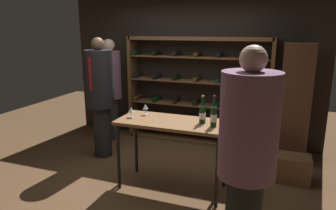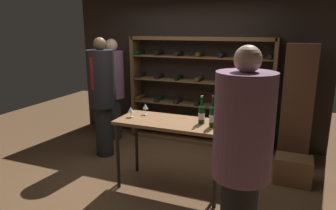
{
  "view_description": "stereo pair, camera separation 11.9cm",
  "coord_description": "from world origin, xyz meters",
  "px_view_note": "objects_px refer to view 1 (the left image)",
  "views": [
    {
      "loc": [
        1.57,
        -3.65,
        2.06
      ],
      "look_at": [
        0.17,
        0.16,
        1.04
      ],
      "focal_mm": 32.92,
      "sensor_mm": 36.0,
      "label": 1
    },
    {
      "loc": [
        1.68,
        -3.6,
        2.06
      ],
      "look_at": [
        0.17,
        0.16,
        1.04
      ],
      "focal_mm": 32.92,
      "sensor_mm": 36.0,
      "label": 2
    }
  ],
  "objects_px": {
    "wine_bottle_green_slim": "(203,114)",
    "wine_glass_stemmed_right": "(131,110)",
    "wine_crate": "(292,168)",
    "person_guest_plum_blouse": "(100,93)",
    "person_host_in_suit": "(110,85)",
    "wine_glass_stemmed_center": "(145,107)",
    "wine_rack": "(196,91)",
    "person_bystander_dark_jacket": "(247,150)",
    "tasting_table": "(172,128)",
    "display_cabinet": "(295,105)",
    "wine_bottle_gold_foil": "(214,116)"
  },
  "relations": [
    {
      "from": "wine_bottle_green_slim",
      "to": "wine_glass_stemmed_right",
      "type": "bearing_deg",
      "value": -175.14
    },
    {
      "from": "wine_crate",
      "to": "person_guest_plum_blouse",
      "type": "bearing_deg",
      "value": -177.33
    },
    {
      "from": "person_host_in_suit",
      "to": "wine_crate",
      "type": "distance_m",
      "value": 3.36
    },
    {
      "from": "wine_crate",
      "to": "wine_glass_stemmed_center",
      "type": "xyz_separation_m",
      "value": [
        -1.93,
        -0.6,
        0.84
      ]
    },
    {
      "from": "wine_rack",
      "to": "person_bystander_dark_jacket",
      "type": "xyz_separation_m",
      "value": [
        1.2,
        -2.76,
        0.1
      ]
    },
    {
      "from": "tasting_table",
      "to": "wine_glass_stemmed_center",
      "type": "bearing_deg",
      "value": 161.25
    },
    {
      "from": "wine_rack",
      "to": "display_cabinet",
      "type": "bearing_deg",
      "value": -11.39
    },
    {
      "from": "wine_bottle_green_slim",
      "to": "wine_glass_stemmed_right",
      "type": "height_order",
      "value": "wine_bottle_green_slim"
    },
    {
      "from": "wine_crate",
      "to": "wine_glass_stemmed_center",
      "type": "height_order",
      "value": "wine_glass_stemmed_center"
    },
    {
      "from": "display_cabinet",
      "to": "wine_glass_stemmed_right",
      "type": "xyz_separation_m",
      "value": [
        -2.03,
        -1.46,
        0.09
      ]
    },
    {
      "from": "wine_bottle_gold_foil",
      "to": "person_guest_plum_blouse",
      "type": "bearing_deg",
      "value": 161.53
    },
    {
      "from": "wine_glass_stemmed_center",
      "to": "wine_rack",
      "type": "bearing_deg",
      "value": 80.72
    },
    {
      "from": "wine_bottle_green_slim",
      "to": "person_bystander_dark_jacket",
      "type": "bearing_deg",
      "value": -58.29
    },
    {
      "from": "wine_bottle_gold_foil",
      "to": "wine_glass_stemmed_center",
      "type": "bearing_deg",
      "value": 168.61
    },
    {
      "from": "wine_crate",
      "to": "display_cabinet",
      "type": "xyz_separation_m",
      "value": [
        -0.02,
        0.68,
        0.74
      ]
    },
    {
      "from": "person_bystander_dark_jacket",
      "to": "display_cabinet",
      "type": "distance_m",
      "value": 2.48
    },
    {
      "from": "wine_crate",
      "to": "wine_bottle_gold_foil",
      "type": "relative_size",
      "value": 1.27
    },
    {
      "from": "wine_crate",
      "to": "wine_bottle_green_slim",
      "type": "xyz_separation_m",
      "value": [
        -1.11,
        -0.7,
        0.86
      ]
    },
    {
      "from": "person_bystander_dark_jacket",
      "to": "wine_glass_stemmed_right",
      "type": "relative_size",
      "value": 14.28
    },
    {
      "from": "person_guest_plum_blouse",
      "to": "tasting_table",
      "type": "bearing_deg",
      "value": -27.25
    },
    {
      "from": "wine_bottle_gold_foil",
      "to": "wine_glass_stemmed_center",
      "type": "height_order",
      "value": "wine_bottle_gold_foil"
    },
    {
      "from": "person_guest_plum_blouse",
      "to": "wine_crate",
      "type": "bearing_deg",
      "value": -1.51
    },
    {
      "from": "person_host_in_suit",
      "to": "wine_bottle_gold_foil",
      "type": "relative_size",
      "value": 4.95
    },
    {
      "from": "tasting_table",
      "to": "wine_crate",
      "type": "relative_size",
      "value": 2.89
    },
    {
      "from": "person_guest_plum_blouse",
      "to": "display_cabinet",
      "type": "height_order",
      "value": "person_guest_plum_blouse"
    },
    {
      "from": "person_guest_plum_blouse",
      "to": "wine_glass_stemmed_center",
      "type": "relative_size",
      "value": 12.92
    },
    {
      "from": "wine_crate",
      "to": "wine_bottle_gold_foil",
      "type": "height_order",
      "value": "wine_bottle_gold_foil"
    },
    {
      "from": "tasting_table",
      "to": "wine_crate",
      "type": "distance_m",
      "value": 1.79
    },
    {
      "from": "tasting_table",
      "to": "wine_glass_stemmed_right",
      "type": "distance_m",
      "value": 0.59
    },
    {
      "from": "wine_rack",
      "to": "wine_bottle_green_slim",
      "type": "distance_m",
      "value": 1.8
    },
    {
      "from": "wine_rack",
      "to": "wine_bottle_gold_foil",
      "type": "height_order",
      "value": "wine_rack"
    },
    {
      "from": "person_host_in_suit",
      "to": "wine_glass_stemmed_center",
      "type": "distance_m",
      "value": 1.76
    },
    {
      "from": "person_host_in_suit",
      "to": "wine_glass_stemmed_right",
      "type": "bearing_deg",
      "value": 166.99
    },
    {
      "from": "person_guest_plum_blouse",
      "to": "display_cabinet",
      "type": "relative_size",
      "value": 1.04
    },
    {
      "from": "display_cabinet",
      "to": "wine_bottle_green_slim",
      "type": "relative_size",
      "value": 5.33
    },
    {
      "from": "person_bystander_dark_jacket",
      "to": "wine_bottle_gold_foil",
      "type": "xyz_separation_m",
      "value": [
        -0.49,
        0.96,
        -0.01
      ]
    },
    {
      "from": "wine_crate",
      "to": "wine_glass_stemmed_center",
      "type": "bearing_deg",
      "value": -162.81
    },
    {
      "from": "person_bystander_dark_jacket",
      "to": "wine_rack",
      "type": "bearing_deg",
      "value": -20.31
    },
    {
      "from": "person_bystander_dark_jacket",
      "to": "wine_glass_stemmed_right",
      "type": "height_order",
      "value": "person_bystander_dark_jacket"
    },
    {
      "from": "wine_bottle_gold_foil",
      "to": "person_bystander_dark_jacket",
      "type": "bearing_deg",
      "value": -62.86
    },
    {
      "from": "wine_crate",
      "to": "wine_glass_stemmed_right",
      "type": "distance_m",
      "value": 2.35
    },
    {
      "from": "person_bystander_dark_jacket",
      "to": "wine_bottle_green_slim",
      "type": "height_order",
      "value": "person_bystander_dark_jacket"
    },
    {
      "from": "wine_rack",
      "to": "person_bystander_dark_jacket",
      "type": "relative_size",
      "value": 1.34
    },
    {
      "from": "wine_rack",
      "to": "person_host_in_suit",
      "type": "xyz_separation_m",
      "value": [
        -1.53,
        -0.38,
        0.07
      ]
    },
    {
      "from": "person_bystander_dark_jacket",
      "to": "wine_bottle_gold_foil",
      "type": "height_order",
      "value": "person_bystander_dark_jacket"
    },
    {
      "from": "display_cabinet",
      "to": "wine_glass_stemmed_right",
      "type": "distance_m",
      "value": 2.5
    },
    {
      "from": "tasting_table",
      "to": "person_bystander_dark_jacket",
      "type": "relative_size",
      "value": 0.72
    },
    {
      "from": "person_guest_plum_blouse",
      "to": "person_host_in_suit",
      "type": "height_order",
      "value": "person_guest_plum_blouse"
    },
    {
      "from": "wine_bottle_green_slim",
      "to": "wine_glass_stemmed_center",
      "type": "height_order",
      "value": "wine_bottle_green_slim"
    },
    {
      "from": "tasting_table",
      "to": "wine_bottle_gold_foil",
      "type": "distance_m",
      "value": 0.59
    }
  ]
}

